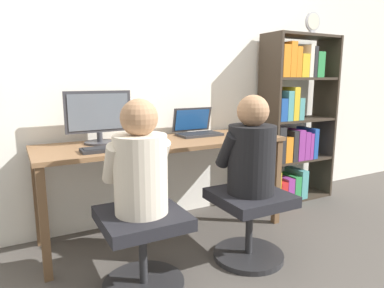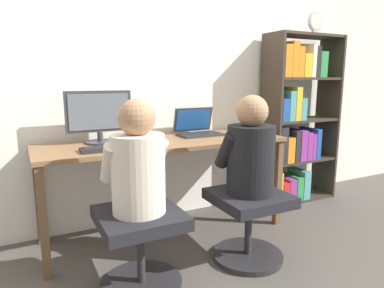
{
  "view_description": "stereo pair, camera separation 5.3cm",
  "coord_description": "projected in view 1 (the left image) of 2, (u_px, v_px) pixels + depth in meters",
  "views": [
    {
      "loc": [
        -1.01,
        -2.03,
        1.19
      ],
      "look_at": [
        0.15,
        0.14,
        0.73
      ],
      "focal_mm": 32.0,
      "sensor_mm": 36.0,
      "label": 1
    },
    {
      "loc": [
        -0.97,
        -2.05,
        1.19
      ],
      "look_at": [
        0.15,
        0.14,
        0.73
      ],
      "focal_mm": 32.0,
      "sensor_mm": 36.0,
      "label": 2
    }
  ],
  "objects": [
    {
      "name": "office_chair_left",
      "position": [
        143.0,
        242.0,
        1.94
      ],
      "size": [
        0.47,
        0.47,
        0.46
      ],
      "color": "#262628",
      "rests_on": "ground_plane"
    },
    {
      "name": "keyboard",
      "position": [
        112.0,
        148.0,
        2.23
      ],
      "size": [
        0.4,
        0.13,
        0.03
      ],
      "color": "#232326",
      "rests_on": "desk"
    },
    {
      "name": "wall_back",
      "position": [
        146.0,
        66.0,
        2.77
      ],
      "size": [
        10.0,
        0.05,
        2.6
      ],
      "color": "white",
      "rests_on": "ground_plane"
    },
    {
      "name": "person_at_monitor",
      "position": [
        140.0,
        164.0,
        1.86
      ],
      "size": [
        0.36,
        0.31,
        0.63
      ],
      "color": "beige",
      "rests_on": "office_chair_left"
    },
    {
      "name": "bookshelf",
      "position": [
        293.0,
        123.0,
        3.31
      ],
      "size": [
        0.77,
        0.31,
        1.61
      ],
      "color": "#382D23",
      "rests_on": "ground_plane"
    },
    {
      "name": "person_at_laptop",
      "position": [
        251.0,
        151.0,
        2.19
      ],
      "size": [
        0.37,
        0.32,
        0.64
      ],
      "color": "black",
      "rests_on": "office_chair_right"
    },
    {
      "name": "desk",
      "position": [
        165.0,
        151.0,
        2.58
      ],
      "size": [
        1.86,
        0.59,
        0.74
      ],
      "color": "brown",
      "rests_on": "ground_plane"
    },
    {
      "name": "desktop_monitor",
      "position": [
        99.0,
        118.0,
        2.43
      ],
      "size": [
        0.47,
        0.22,
        0.38
      ],
      "color": "#333338",
      "rests_on": "desk"
    },
    {
      "name": "laptop",
      "position": [
        197.0,
        129.0,
        2.84
      ],
      "size": [
        0.35,
        0.26,
        0.22
      ],
      "color": "#2D2D30",
      "rests_on": "desk"
    },
    {
      "name": "office_chair_right",
      "position": [
        249.0,
        218.0,
        2.28
      ],
      "size": [
        0.47,
        0.47,
        0.46
      ],
      "color": "#262628",
      "rests_on": "ground_plane"
    },
    {
      "name": "ground_plane",
      "position": [
        183.0,
        249.0,
        2.45
      ],
      "size": [
        14.0,
        14.0,
        0.0
      ],
      "primitive_type": "plane",
      "color": "#4C4742"
    },
    {
      "name": "desk_clock",
      "position": [
        313.0,
        22.0,
        3.12
      ],
      "size": [
        0.17,
        0.03,
        0.19
      ],
      "color": "#B2B2B7",
      "rests_on": "bookshelf"
    },
    {
      "name": "computer_mouse_by_keyboard",
      "position": [
        150.0,
        144.0,
        2.38
      ],
      "size": [
        0.07,
        0.09,
        0.03
      ],
      "color": "silver",
      "rests_on": "desk"
    }
  ]
}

